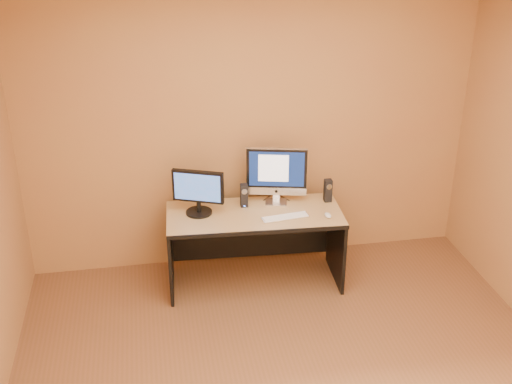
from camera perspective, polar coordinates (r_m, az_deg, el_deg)
walls at (r=3.85m, az=4.52°, el=-3.93°), size 4.00×4.00×2.60m
ceiling at (r=3.42m, az=5.29°, el=15.48°), size 4.00×4.00×0.00m
desk at (r=5.61m, az=-0.13°, el=-5.03°), size 1.52×0.73×0.69m
imac at (r=5.53m, az=1.84°, el=1.44°), size 0.56×0.31×0.51m
second_monitor at (r=5.38m, az=-5.16°, el=-0.04°), size 0.50×0.37×0.39m
speaker_left at (r=5.53m, az=-1.07°, el=-0.30°), size 0.07×0.07×0.20m
speaker_right at (r=5.65m, az=6.41°, el=0.13°), size 0.06×0.07×0.20m
keyboard at (r=5.37m, az=2.63°, el=-2.25°), size 0.41×0.16×0.02m
mouse at (r=5.41m, az=6.41°, el=-2.06°), size 0.06×0.10×0.03m
cable_a at (r=5.73m, az=2.34°, el=-0.42°), size 0.10×0.19×0.01m
cable_b at (r=5.73m, az=1.09°, el=-0.45°), size 0.11×0.13×0.01m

